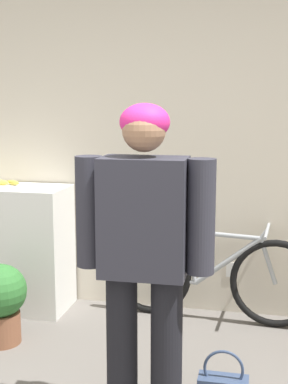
# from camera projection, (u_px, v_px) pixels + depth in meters

# --- Properties ---
(wall_back) EXTENTS (8.00, 0.07, 2.60)m
(wall_back) POSITION_uv_depth(u_px,v_px,m) (164.00, 148.00, 4.20)
(wall_back) COLOR beige
(wall_back) RESTS_ON ground_plane
(side_shelf) EXTENTS (1.06, 0.47, 1.00)m
(side_shelf) POSITION_uv_depth(u_px,v_px,m) (4.00, 247.00, 4.33)
(side_shelf) COLOR white
(side_shelf) RESTS_ON ground_plane
(person) EXTENTS (0.71, 0.26, 1.66)m
(person) POSITION_uv_depth(u_px,v_px,m) (144.00, 243.00, 2.68)
(person) COLOR black
(person) RESTS_ON ground_plane
(bicycle) EXTENTS (1.63, 0.46, 0.74)m
(bicycle) POSITION_uv_depth(u_px,v_px,m) (210.00, 275.00, 4.06)
(bicycle) COLOR black
(bicycle) RESTS_ON ground_plane
(potted_plant) EXTENTS (0.37, 0.37, 0.56)m
(potted_plant) POSITION_uv_depth(u_px,v_px,m) (0.00, 299.00, 3.68)
(potted_plant) COLOR brown
(potted_plant) RESTS_ON ground_plane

